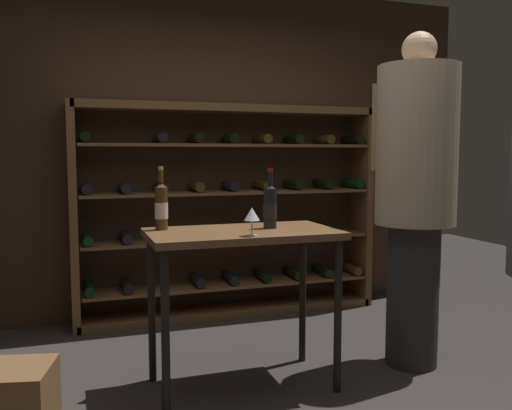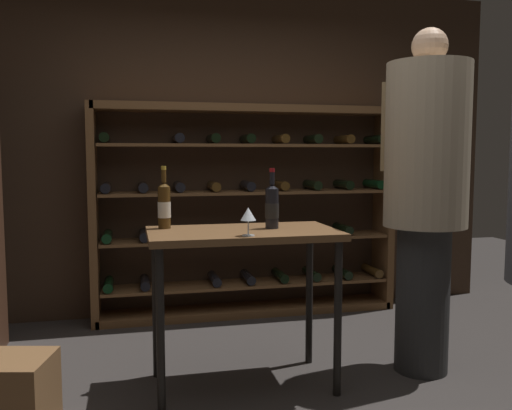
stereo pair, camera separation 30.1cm
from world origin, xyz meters
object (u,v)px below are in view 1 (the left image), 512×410
Objects in this scene: wine_glass_stemmed_right at (252,215)px; wine_bottle_amber_reserve at (161,206)px; wine_rack at (231,212)px; tasting_table at (242,251)px; wine_bottle_black_capsule at (270,206)px; person_bystander_red_print at (416,185)px.

wine_bottle_amber_reserve is at bearing 136.12° from wine_glass_stemmed_right.
wine_rack is 16.74× the size of wine_glass_stemmed_right.
wine_bottle_amber_reserve is (-0.43, 0.17, 0.25)m from tasting_table.
wine_rack is 1.37m from wine_bottle_black_capsule.
wine_bottle_black_capsule is (-0.16, -1.35, 0.17)m from wine_rack.
person_bystander_red_print is 13.84× the size of wine_glass_stemmed_right.
tasting_table is at bearing -170.66° from wine_bottle_black_capsule.
wine_bottle_amber_reserve reaches higher than tasting_table.
wine_bottle_black_capsule is at bearing 9.34° from tasting_table.
wine_rack is 1.21× the size of person_bystander_red_print.
wine_bottle_amber_reserve is 0.57m from wine_glass_stemmed_right.
tasting_table is 0.30m from wine_bottle_black_capsule.
wine_rack reaches higher than wine_bottle_amber_reserve.
wine_glass_stemmed_right is (-0.02, -0.23, 0.23)m from tasting_table.
wine_glass_stemmed_right is (-0.35, -1.61, 0.15)m from wine_rack.
person_bystander_red_print reaches higher than wine_bottle_amber_reserve.
person_bystander_red_print is (1.12, -0.03, 0.36)m from tasting_table.
tasting_table is at bearing 85.38° from wine_glass_stemmed_right.
wine_rack is at bearing 76.42° from tasting_table.
wine_bottle_amber_reserve is at bearing -122.09° from wine_rack.
wine_bottle_black_capsule is 0.62m from wine_bottle_amber_reserve.
wine_bottle_amber_reserve reaches higher than wine_bottle_black_capsule.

